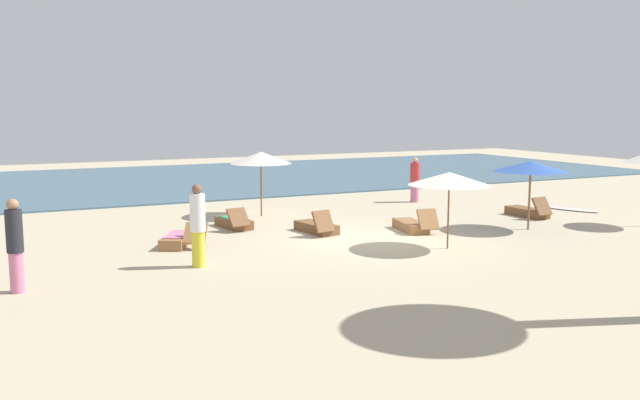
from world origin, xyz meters
TOP-DOWN VIEW (x-y plane):
  - ground_plane at (0.00, 0.00)m, footprint 60.00×60.00m
  - ocean_water at (0.00, 17.00)m, footprint 48.00×16.00m
  - umbrella_0 at (5.26, -0.76)m, footprint 2.16×2.16m
  - umbrella_2 at (1.46, -1.94)m, footprint 2.09×2.09m
  - umbrella_3 at (-1.03, 5.02)m, footprint 2.05×2.05m
  - lounger_0 at (-0.65, 1.49)m, footprint 0.85×1.71m
  - lounger_1 at (-2.57, 3.29)m, footprint 0.80×1.76m
  - lounger_2 at (-4.73, 1.39)m, footprint 1.32×1.78m
  - lounger_3 at (6.92, 1.03)m, footprint 0.65×1.68m
  - lounger_4 at (1.99, 0.52)m, footprint 0.90×1.74m
  - person_0 at (-4.90, -1.10)m, footprint 0.49×0.49m
  - person_1 at (-8.72, -1.65)m, footprint 0.42×0.42m
  - person_2 at (5.45, 5.60)m, footprint 0.53×0.53m
  - surfboard at (9.29, 1.46)m, footprint 1.22×2.07m

SIDE VIEW (x-z plane):
  - ground_plane at x=0.00m, z-range 0.00..0.00m
  - ocean_water at x=0.00m, z-range 0.00..0.06m
  - surfboard at x=9.29m, z-range 0.00..0.07m
  - lounger_3 at x=6.92m, z-range -0.19..0.53m
  - lounger_4 at x=1.99m, z-range -0.19..0.53m
  - lounger_0 at x=-0.65m, z-range -0.20..0.54m
  - lounger_2 at x=-4.73m, z-range -0.16..0.51m
  - lounger_1 at x=-2.57m, z-range -0.16..0.52m
  - person_2 at x=5.45m, z-range 0.00..1.70m
  - person_1 at x=-8.72m, z-range 0.02..1.90m
  - person_0 at x=-4.90m, z-range 0.02..1.93m
  - umbrella_2 at x=1.46m, z-range 0.83..2.82m
  - umbrella_0 at x=5.26m, z-range 0.87..2.92m
  - umbrella_3 at x=-1.03m, z-range 0.88..3.03m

